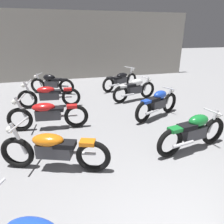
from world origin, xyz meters
TOP-DOWN VIEW (x-y plane):
  - back_wall at (0.00, 11.13)m, footprint 13.14×0.24m
  - motorcycle_left_row_1 at (-1.52, 2.77)m, footprint 2.07×0.97m
  - motorcycle_left_row_2 at (-1.66, 4.65)m, footprint 2.17×0.68m
  - motorcycle_left_row_3 at (-1.65, 6.46)m, footprint 2.17×0.68m
  - motorcycle_left_row_4 at (-1.56, 8.22)m, footprint 1.86×0.87m
  - motorcycle_right_row_1 at (1.50, 2.66)m, footprint 1.96×0.61m
  - motorcycle_right_row_2 at (1.64, 4.62)m, footprint 1.84×0.92m
  - motorcycle_right_row_3 at (1.57, 6.39)m, footprint 1.94×0.69m
  - motorcycle_right_row_4 at (1.55, 8.11)m, footprint 1.99×1.12m

SIDE VIEW (x-z plane):
  - motorcycle_left_row_1 at x=-1.52m, z-range -0.04..0.94m
  - motorcycle_left_row_2 at x=-1.66m, z-range -0.04..0.94m
  - motorcycle_left_row_3 at x=-1.65m, z-range -0.04..0.94m
  - motorcycle_right_row_4 at x=1.55m, z-range -0.04..0.94m
  - motorcycle_left_row_4 at x=-1.56m, z-range 0.02..0.90m
  - motorcycle_right_row_1 at x=1.50m, z-range 0.02..0.90m
  - motorcycle_right_row_2 at x=1.64m, z-range 0.02..0.90m
  - motorcycle_right_row_3 at x=1.57m, z-range 0.02..0.90m
  - back_wall at x=0.00m, z-range 0.00..3.60m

